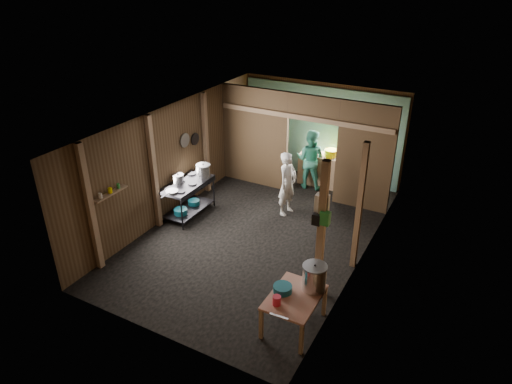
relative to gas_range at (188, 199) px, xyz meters
The scene contains 41 objects.
floor 1.93m from the gas_range, ahead, with size 4.50×7.00×0.00m, color black.
ceiling 2.89m from the gas_range, ahead, with size 4.50×7.00×0.00m, color black.
wall_back 4.14m from the gas_range, 62.28° to the left, with size 4.50×0.00×2.60m, color #503B25.
wall_front 4.00m from the gas_range, 61.22° to the right, with size 4.50×0.00×2.60m, color #503B25.
wall_left 0.96m from the gas_range, 168.13° to the left, with size 0.00×7.00×2.60m, color #503B25.
wall_right 4.22m from the gas_range, ahead, with size 0.00×7.00×2.60m, color #503B25.
partition_left 2.51m from the gas_range, 76.31° to the left, with size 1.85×0.10×2.60m, color brown.
partition_right 4.23m from the gas_range, 33.40° to the left, with size 1.35×0.10×2.60m, color brown.
partition_header 3.65m from the gas_range, 46.92° to the left, with size 1.30×0.10×0.60m, color brown.
turquoise_panel 4.08m from the gas_range, 61.88° to the left, with size 4.40×0.06×2.50m, color #67A1A2.
back_counter 3.73m from the gas_range, 54.25° to the left, with size 1.20×0.50×0.85m, color #A57D60.
wall_clock 4.34m from the gas_range, 58.51° to the left, with size 0.20×0.20×0.03m, color beige.
post_left_a 2.69m from the gas_range, 96.78° to the right, with size 0.10×0.12×2.60m, color #A57D60.
post_left_b 1.18m from the gas_range, 112.56° to the right, with size 0.10×0.12×2.60m, color #A57D60.
post_left_c 1.58m from the gas_range, 103.21° to the left, with size 0.10×0.12×2.60m, color #A57D60.
post_right 4.16m from the gas_range, ahead, with size 0.10×0.12×2.60m, color #A57D60.
post_free 4.02m from the gas_range, 18.14° to the right, with size 0.12×0.12×2.60m, color #A57D60.
cross_beam 3.34m from the gas_range, 49.84° to the left, with size 4.40×0.12×0.12m, color #A57D60.
pan_lid_big 1.37m from the gas_range, 124.63° to the left, with size 0.34×0.34×0.03m, color gray.
pan_lid_small 1.47m from the gas_range, 110.60° to the left, with size 0.30×0.30×0.03m, color black.
wall_shelf 2.27m from the gas_range, 97.61° to the right, with size 0.14×0.80×0.03m, color #A57D60.
jar_white 2.52m from the gas_range, 96.78° to the right, with size 0.07×0.07×0.10m, color beige.
jar_yellow 2.30m from the gas_range, 97.61° to the right, with size 0.08×0.08×0.10m, color #F4E100.
jar_green 2.10m from the gas_range, 98.52° to the right, with size 0.06×0.06×0.10m, color #278836.
bag_white 4.09m from the gas_range, 17.24° to the right, with size 0.22×0.15×0.32m, color beige.
bag_green 4.18m from the gas_range, 18.65° to the right, with size 0.16×0.12×0.24m, color #278836.
bag_black 4.05m from the gas_range, 19.59° to the right, with size 0.14×0.10×0.20m, color black.
gas_range is the anchor object (origin of this frame).
prep_table 4.32m from the gas_range, 30.89° to the right, with size 0.76×1.05×0.62m, color #A97A65, non-canonical shape.
stove_pot_large 0.74m from the gas_range, 69.12° to the left, with size 0.34×0.34×0.34m, color silver, non-canonical shape.
stove_pot_med 0.54m from the gas_range, 154.65° to the right, with size 0.26×0.26×0.23m, color silver, non-canonical shape.
frying_pan 0.70m from the gas_range, 90.00° to the right, with size 0.28×0.50×0.07m, color gray, non-canonical shape.
blue_tub_front 0.36m from the gas_range, 90.00° to the right, with size 0.31×0.31×0.13m, color #0E5160.
blue_tub_back 0.29m from the gas_range, 90.00° to the left, with size 0.28×0.28×0.11m, color #0E5160.
stock_pot 4.36m from the gas_range, 25.94° to the right, with size 0.40×0.40×0.47m, color silver, non-canonical shape.
wash_basin 4.14m from the gas_range, 32.30° to the right, with size 0.31×0.31×0.12m, color #0E5160.
pink_bucket 4.37m from the gas_range, 35.55° to the right, with size 0.13×0.13×0.16m, color red.
knife 4.61m from the gas_range, 36.74° to the right, with size 0.30×0.04×0.01m, color silver.
yellow_tub 3.89m from the gas_range, 51.73° to the left, with size 0.33×0.33×0.19m, color #F4E100.
cook 2.36m from the gas_range, 30.07° to the left, with size 0.56×0.37×1.54m, color white.
worker_back 3.37m from the gas_range, 54.64° to the left, with size 0.77×0.60×1.58m, color teal.
Camera 1 is at (3.99, -7.60, 5.39)m, focal length 31.93 mm.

